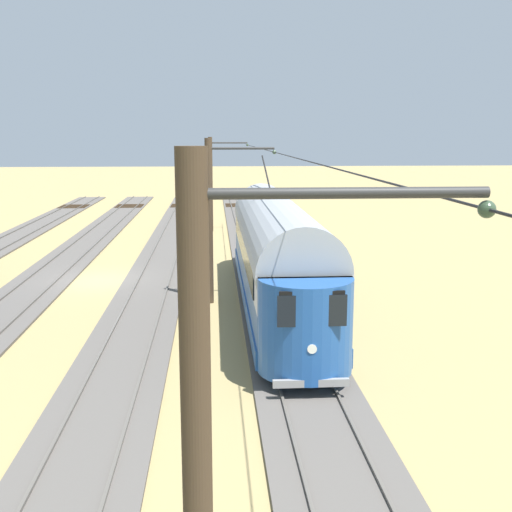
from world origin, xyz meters
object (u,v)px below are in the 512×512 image
Objects in this scene: catenary_pole_foreground at (212,182)px; vintage_streetcar at (276,251)px; catenary_pole_mid_near at (211,218)px; catenary_pole_mid_far at (206,488)px.

vintage_streetcar is at bearing 97.02° from catenary_pole_foreground.
vintage_streetcar is 2.74× the size of catenary_pole_mid_near.
catenary_pole_mid_near is at bearing -90.00° from catenary_pole_mid_far.
catenary_pole_foreground reaches higher than vintage_streetcar.
catenary_pole_foreground is 19.25m from catenary_pole_mid_near.
catenary_pole_mid_far is at bearing 82.25° from vintage_streetcar.
catenary_pole_foreground and catenary_pole_mid_near have the same top height.
catenary_pole_mid_near is at bearing 90.00° from catenary_pole_foreground.
catenary_pole_foreground is 38.51m from catenary_pole_mid_far.
catenary_pole_foreground is 1.00× the size of catenary_pole_mid_near.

